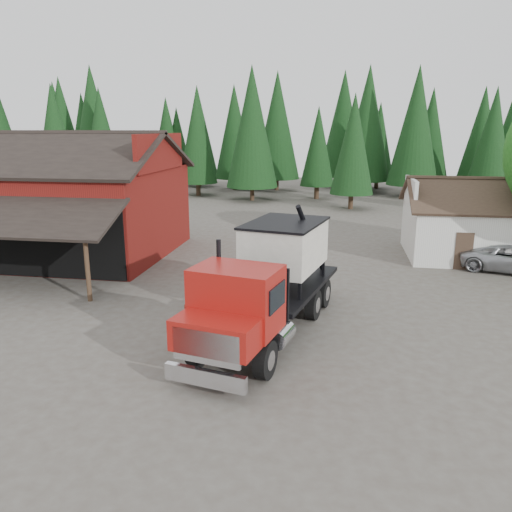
# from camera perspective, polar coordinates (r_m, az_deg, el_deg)

# --- Properties ---
(ground) EXTENTS (120.00, 120.00, 0.00)m
(ground) POSITION_cam_1_polar(r_m,az_deg,el_deg) (19.07, -6.19, -8.13)
(ground) COLOR #4B433B
(ground) RESTS_ON ground
(red_barn) EXTENTS (12.80, 13.63, 7.18)m
(red_barn) POSITION_cam_1_polar(r_m,az_deg,el_deg) (31.53, -21.01, 5.07)
(red_barn) COLOR maroon
(red_barn) RESTS_ON ground
(farmhouse) EXTENTS (8.60, 6.42, 4.65)m
(farmhouse) POSITION_cam_1_polar(r_m,az_deg,el_deg) (31.52, 24.23, 2.86)
(farmhouse) COLOR silver
(farmhouse) RESTS_ON ground
(conifer_backdrop) EXTENTS (76.00, 16.00, 16.00)m
(conifer_backdrop) POSITION_cam_1_polar(r_m,az_deg,el_deg) (59.59, 4.72, 7.32)
(conifer_backdrop) COLOR black
(conifer_backdrop) RESTS_ON ground
(near_pine_a) EXTENTS (4.40, 4.40, 11.40)m
(near_pine_a) POSITION_cam_1_polar(r_m,az_deg,el_deg) (52.38, -21.97, 12.41)
(near_pine_a) COLOR #382619
(near_pine_a) RESTS_ON ground
(near_pine_b) EXTENTS (3.96, 3.96, 10.40)m
(near_pine_b) POSITION_cam_1_polar(r_m,az_deg,el_deg) (46.98, 11.07, 12.44)
(near_pine_b) COLOR #382619
(near_pine_b) RESTS_ON ground
(near_pine_d) EXTENTS (5.28, 5.28, 13.40)m
(near_pine_d) POSITION_cam_1_polar(r_m,az_deg,el_deg) (51.71, -0.46, 14.52)
(near_pine_d) COLOR #382619
(near_pine_d) RESTS_ON ground
(feed_truck) EXTENTS (4.74, 10.19, 4.45)m
(feed_truck) POSITION_cam_1_polar(r_m,az_deg,el_deg) (17.85, 1.51, -2.55)
(feed_truck) COLOR black
(feed_truck) RESTS_ON ground
(equip_box) EXTENTS (0.74, 1.13, 0.60)m
(equip_box) POSITION_cam_1_polar(r_m,az_deg,el_deg) (20.23, -6.71, -5.89)
(equip_box) COLOR maroon
(equip_box) RESTS_ON ground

